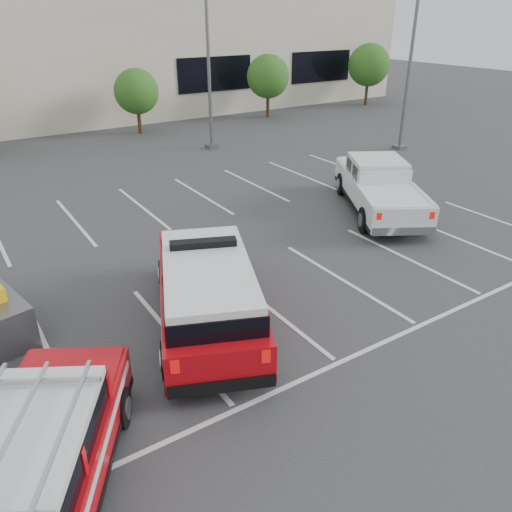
{
  "coord_description": "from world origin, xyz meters",
  "views": [
    {
      "loc": [
        -6.49,
        -9.4,
        7.16
      ],
      "look_at": [
        0.27,
        0.98,
        1.05
      ],
      "focal_mm": 35.0,
      "sensor_mm": 36.0,
      "label": 1
    }
  ],
  "objects_px": {
    "light_pole_mid": "(208,52)",
    "tree_far_right": "(369,66)",
    "convention_building": "(18,49)",
    "tree_mid_right": "(138,93)",
    "white_pickup": "(379,192)",
    "ladder_suv": "(37,470)",
    "fire_chief_suv": "(207,295)",
    "light_pole_right": "(411,52)",
    "tree_right": "(269,78)"
  },
  "relations": [
    {
      "from": "light_pole_mid",
      "to": "ladder_suv",
      "type": "distance_m",
      "value": 23.63
    },
    {
      "from": "convention_building",
      "to": "light_pole_mid",
      "type": "xyz_separation_m",
      "value": [
        6.82,
        -15.86,
        0.47
      ]
    },
    {
      "from": "light_pole_mid",
      "to": "convention_building",
      "type": "bearing_deg",
      "value": 113.26
    },
    {
      "from": "convention_building",
      "to": "ladder_suv",
      "type": "relative_size",
      "value": 11.35
    },
    {
      "from": "light_pole_right",
      "to": "ladder_suv",
      "type": "bearing_deg",
      "value": -149.83
    },
    {
      "from": "tree_right",
      "to": "light_pole_mid",
      "type": "bearing_deg",
      "value": -143.23
    },
    {
      "from": "light_pole_mid",
      "to": "ladder_suv",
      "type": "xyz_separation_m",
      "value": [
        -13.35,
        -18.99,
        -4.4
      ]
    },
    {
      "from": "light_pole_right",
      "to": "fire_chief_suv",
      "type": "bearing_deg",
      "value": -150.83
    },
    {
      "from": "convention_building",
      "to": "white_pickup",
      "type": "distance_m",
      "value": 29.52
    },
    {
      "from": "white_pickup",
      "to": "ladder_suv",
      "type": "relative_size",
      "value": 1.26
    },
    {
      "from": "light_pole_right",
      "to": "ladder_suv",
      "type": "relative_size",
      "value": 1.94
    },
    {
      "from": "tree_far_right",
      "to": "fire_chief_suv",
      "type": "height_order",
      "value": "tree_far_right"
    },
    {
      "from": "tree_far_right",
      "to": "tree_mid_right",
      "type": "bearing_deg",
      "value": -180.0
    },
    {
      "from": "ladder_suv",
      "to": "fire_chief_suv",
      "type": "bearing_deg",
      "value": 63.92
    },
    {
      "from": "light_pole_right",
      "to": "fire_chief_suv",
      "type": "distance_m",
      "value": 20.76
    },
    {
      "from": "tree_right",
      "to": "fire_chief_suv",
      "type": "distance_m",
      "value": 27.72
    },
    {
      "from": "ladder_suv",
      "to": "convention_building",
      "type": "bearing_deg",
      "value": 109.49
    },
    {
      "from": "tree_mid_right",
      "to": "light_pole_right",
      "type": "height_order",
      "value": "light_pole_right"
    },
    {
      "from": "tree_right",
      "to": "light_pole_right",
      "type": "xyz_separation_m",
      "value": [
        0.91,
        -12.05,
        2.41
      ]
    },
    {
      "from": "tree_right",
      "to": "tree_far_right",
      "type": "bearing_deg",
      "value": 0.0
    },
    {
      "from": "tree_right",
      "to": "convention_building",
      "type": "bearing_deg",
      "value": 146.63
    },
    {
      "from": "tree_right",
      "to": "light_pole_right",
      "type": "relative_size",
      "value": 0.43
    },
    {
      "from": "white_pickup",
      "to": "light_pole_right",
      "type": "bearing_deg",
      "value": 68.19
    },
    {
      "from": "tree_right",
      "to": "fire_chief_suv",
      "type": "bearing_deg",
      "value": -127.48
    },
    {
      "from": "tree_right",
      "to": "tree_far_right",
      "type": "xyz_separation_m",
      "value": [
        10.0,
        0.0,
        0.27
      ]
    },
    {
      "from": "tree_right",
      "to": "ladder_suv",
      "type": "relative_size",
      "value": 0.84
    },
    {
      "from": "light_pole_mid",
      "to": "fire_chief_suv",
      "type": "relative_size",
      "value": 1.59
    },
    {
      "from": "convention_building",
      "to": "tree_right",
      "type": "relative_size",
      "value": 13.58
    },
    {
      "from": "fire_chief_suv",
      "to": "white_pickup",
      "type": "xyz_separation_m",
      "value": [
        9.44,
        3.49,
        -0.09
      ]
    },
    {
      "from": "light_pole_mid",
      "to": "light_pole_right",
      "type": "bearing_deg",
      "value": -33.69
    },
    {
      "from": "tree_right",
      "to": "white_pickup",
      "type": "bearing_deg",
      "value": -111.81
    },
    {
      "from": "light_pole_mid",
      "to": "tree_mid_right",
      "type": "bearing_deg",
      "value": 107.52
    },
    {
      "from": "light_pole_right",
      "to": "convention_building",
      "type": "bearing_deg",
      "value": 125.89
    },
    {
      "from": "tree_mid_right",
      "to": "light_pole_right",
      "type": "bearing_deg",
      "value": -47.83
    },
    {
      "from": "tree_far_right",
      "to": "light_pole_mid",
      "type": "bearing_deg",
      "value": -161.52
    },
    {
      "from": "light_pole_mid",
      "to": "tree_far_right",
      "type": "bearing_deg",
      "value": 18.48
    },
    {
      "from": "white_pickup",
      "to": "tree_mid_right",
      "type": "bearing_deg",
      "value": 128.56
    },
    {
      "from": "tree_right",
      "to": "fire_chief_suv",
      "type": "height_order",
      "value": "tree_right"
    },
    {
      "from": "convention_building",
      "to": "fire_chief_suv",
      "type": "distance_m",
      "value": 32.05
    },
    {
      "from": "white_pickup",
      "to": "convention_building",
      "type": "bearing_deg",
      "value": 135.4
    },
    {
      "from": "convention_building",
      "to": "tree_right",
      "type": "distance_m",
      "value": 17.96
    },
    {
      "from": "white_pickup",
      "to": "fire_chief_suv",
      "type": "bearing_deg",
      "value": -129.21
    },
    {
      "from": "light_pole_mid",
      "to": "white_pickup",
      "type": "height_order",
      "value": "light_pole_mid"
    },
    {
      "from": "tree_mid_right",
      "to": "tree_right",
      "type": "height_order",
      "value": "tree_right"
    },
    {
      "from": "convention_building",
      "to": "tree_right",
      "type": "xyz_separation_m",
      "value": [
        14.91,
        -9.82,
        -1.95
      ]
    },
    {
      "from": "tree_right",
      "to": "fire_chief_suv",
      "type": "xyz_separation_m",
      "value": [
        -16.82,
        -21.94,
        -1.9
      ]
    },
    {
      "from": "convention_building",
      "to": "tree_right",
      "type": "bearing_deg",
      "value": -33.37
    },
    {
      "from": "tree_mid_right",
      "to": "light_pole_right",
      "type": "relative_size",
      "value": 0.39
    },
    {
      "from": "tree_far_right",
      "to": "fire_chief_suv",
      "type": "bearing_deg",
      "value": -140.71
    },
    {
      "from": "tree_far_right",
      "to": "fire_chief_suv",
      "type": "relative_size",
      "value": 0.75
    }
  ]
}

